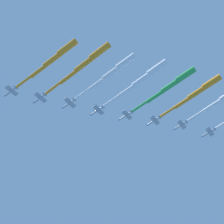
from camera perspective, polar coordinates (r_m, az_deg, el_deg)
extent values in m
cylinder|color=#9EA3AD|center=(191.34, -17.69, 3.58)|extent=(2.67, 9.11, 1.40)
cone|color=#1959A5|center=(193.62, -18.74, 2.73)|extent=(1.50, 1.48, 1.33)
cylinder|color=black|center=(189.30, -16.69, 4.39)|extent=(1.13, 0.74, 1.05)
ellipsoid|color=black|center=(192.60, -18.10, 3.33)|extent=(1.20, 2.02, 0.89)
cube|color=#9EA3AD|center=(191.07, -17.58, 3.66)|extent=(8.28, 3.81, 2.90)
cube|color=#1959A5|center=(189.70, -18.41, 4.36)|extent=(1.02, 2.38, 0.32)
cube|color=#1959A5|center=(192.61, -16.76, 3.00)|extent=(1.02, 2.38, 0.32)
cube|color=#9EA3AD|center=(189.71, -16.89, 4.22)|extent=(3.18, 1.53, 1.15)
cube|color=#1959A5|center=(190.49, -16.88, 4.39)|extent=(0.93, 1.49, 1.83)
cylinder|color=orange|center=(187.02, -15.47, 5.37)|extent=(3.51, 12.33, 1.78)
cylinder|color=orange|center=(183.21, -13.01, 7.23)|extent=(4.39, 12.46, 2.67)
cylinder|color=orange|center=(179.67, -10.58, 9.28)|extent=(5.28, 12.59, 3.57)
cylinder|color=orange|center=(176.67, -8.04, 11.40)|extent=(6.16, 12.72, 4.46)
cylinder|color=#9EA3AD|center=(186.73, -12.84, 2.47)|extent=(2.83, 9.11, 1.40)
cone|color=#1959A5|center=(188.77, -13.95, 1.59)|extent=(1.52, 1.50, 1.33)
cylinder|color=black|center=(184.92, -11.77, 3.30)|extent=(1.13, 0.76, 1.05)
ellipsoid|color=black|center=(187.90, -13.28, 2.21)|extent=(1.23, 2.03, 0.89)
cube|color=#9EA3AD|center=(186.48, -12.72, 2.55)|extent=(8.33, 3.96, 2.84)
cube|color=#1959A5|center=(184.89, -13.54, 3.25)|extent=(1.06, 2.38, 0.32)
cube|color=#1959A5|center=(188.25, -11.91, 1.89)|extent=(1.06, 2.38, 0.32)
cube|color=#9EA3AD|center=(185.28, -11.99, 3.13)|extent=(3.20, 1.58, 1.13)
cube|color=#1959A5|center=(186.06, -12.00, 3.30)|extent=(0.94, 1.50, 1.84)
cylinder|color=orange|center=(182.81, -10.42, 4.36)|extent=(3.84, 13.00, 1.78)
cylinder|color=orange|center=(179.41, -7.69, 6.37)|extent=(4.72, 13.14, 2.66)
cylinder|color=orange|center=(176.33, -4.99, 8.58)|extent=(5.59, 13.29, 3.55)
cylinder|color=orange|center=(173.91, -2.18, 10.85)|extent=(6.47, 13.43, 4.44)
cylinder|color=#9EA3AD|center=(185.82, -7.70, 1.58)|extent=(2.72, 9.10, 1.37)
cone|color=#1959A5|center=(187.56, -8.87, 0.72)|extent=(1.48, 1.48, 1.30)
cylinder|color=black|center=(184.30, -6.57, 2.39)|extent=(1.10, 0.75, 1.02)
ellipsoid|color=black|center=(186.87, -8.17, 1.32)|extent=(1.20, 2.02, 0.87)
cube|color=#9EA3AD|center=(185.60, -7.57, 1.66)|extent=(8.41, 3.90, 2.51)
cube|color=#1959A5|center=(183.87, -8.34, 2.39)|extent=(1.04, 2.38, 0.29)
cube|color=#1959A5|center=(187.52, -6.81, 0.96)|extent=(1.04, 2.38, 0.29)
cube|color=#9EA3AD|center=(184.60, -6.80, 2.23)|extent=(3.23, 1.56, 1.00)
cube|color=#1959A5|center=(185.38, -6.82, 2.39)|extent=(0.86, 1.48, 1.86)
cylinder|color=white|center=(182.68, -5.25, 3.34)|extent=(3.51, 11.94, 1.74)
cylinder|color=white|center=(180.19, -2.64, 5.11)|extent=(4.37, 12.07, 2.61)
cylinder|color=white|center=(177.91, -0.08, 7.07)|extent=(5.23, 12.20, 3.48)
cylinder|color=white|center=(176.18, 2.55, 9.06)|extent=(6.09, 12.33, 4.35)
cylinder|color=#9EA3AD|center=(183.70, -2.59, 0.30)|extent=(2.77, 9.10, 1.37)
cone|color=#1959A5|center=(185.16, -3.82, -0.56)|extent=(1.49, 1.49, 1.31)
cylinder|color=black|center=(182.44, -1.41, 1.12)|extent=(1.11, 0.75, 1.03)
ellipsoid|color=black|center=(184.63, -3.09, 0.05)|extent=(1.21, 2.02, 0.87)
cube|color=#9EA3AD|center=(183.51, -2.45, 0.38)|extent=(8.39, 3.93, 2.60)
cube|color=#1959A5|center=(181.48, -3.18, 1.11)|extent=(1.05, 2.38, 0.30)
cube|color=#1959A5|center=(185.71, -1.74, -0.30)|extent=(1.05, 2.38, 0.30)
cube|color=#9EA3AD|center=(182.69, -1.65, 0.95)|extent=(3.22, 1.57, 1.04)
cube|color=#1959A5|center=(183.44, -1.70, 1.13)|extent=(0.88, 1.49, 1.85)
cylinder|color=white|center=(181.12, -0.02, 2.09)|extent=(3.62, 12.18, 1.75)
cylinder|color=white|center=(179.22, 2.72, 3.89)|extent=(4.48, 12.31, 2.62)
cylinder|color=white|center=(177.52, 5.41, 5.87)|extent=(5.35, 12.45, 3.50)
cylinder|color=white|center=(176.42, 8.15, 7.87)|extent=(6.21, 12.59, 4.37)
cylinder|color=#9EA3AD|center=(185.82, 2.56, -0.61)|extent=(2.75, 9.11, 1.39)
cone|color=#1959A5|center=(186.96, 1.30, -1.45)|extent=(1.50, 1.49, 1.32)
cylinder|color=black|center=(184.87, 3.75, 0.19)|extent=(1.12, 0.75, 1.04)
ellipsoid|color=black|center=(186.60, 2.03, -0.85)|extent=(1.21, 2.02, 0.88)
cube|color=#9EA3AD|center=(185.67, 2.70, -0.53)|extent=(8.35, 3.90, 2.75)
cube|color=#1959A5|center=(183.34, 2.04, 0.16)|extent=(1.04, 2.38, 0.31)
cube|color=#1959A5|center=(188.15, 3.32, -1.18)|extent=(1.04, 2.38, 0.31)
cube|color=#9EA3AD|center=(185.05, 3.51, 0.02)|extent=(3.20, 1.56, 1.09)
cube|color=#1959A5|center=(185.77, 3.44, 0.20)|extent=(0.91, 1.49, 1.84)
cylinder|color=green|center=(183.92, 5.13, 1.11)|extent=(3.55, 11.93, 1.77)
cylinder|color=green|center=(182.75, 7.83, 2.82)|extent=(4.43, 12.06, 2.65)
cylinder|color=green|center=(181.70, 10.45, 4.67)|extent=(5.30, 12.20, 3.53)
cylinder|color=green|center=(181.21, 13.11, 6.54)|extent=(6.17, 12.33, 4.42)
cylinder|color=#9EA3AD|center=(188.96, 7.57, -1.56)|extent=(2.79, 9.10, 1.38)
cone|color=#1959A5|center=(189.80, 6.31, -2.40)|extent=(1.50, 1.49, 1.31)
cylinder|color=black|center=(188.29, 8.76, -0.78)|extent=(1.12, 0.76, 1.03)
ellipsoid|color=black|center=(189.61, 7.03, -1.80)|extent=(1.22, 2.02, 0.88)
cube|color=#9EA3AD|center=(188.84, 7.71, -1.48)|extent=(8.39, 3.95, 2.63)
cube|color=#1959A5|center=(186.34, 7.12, -0.81)|extent=(1.06, 2.38, 0.30)
cube|color=#1959A5|center=(191.49, 8.27, -2.11)|extent=(1.06, 2.38, 0.30)
cube|color=#9EA3AD|center=(188.42, 8.51, -0.94)|extent=(3.22, 1.58, 1.05)
cube|color=#1959A5|center=(189.11, 8.43, -0.76)|extent=(0.89, 1.49, 1.85)
cylinder|color=orange|center=(187.70, 10.06, 0.09)|extent=(3.52, 11.35, 1.75)
cylinder|color=orange|center=(187.17, 12.58, 1.68)|extent=(4.38, 11.49, 2.63)
cylinder|color=orange|center=(186.67, 15.03, 3.40)|extent=(5.25, 11.63, 3.51)
cylinder|color=orange|center=(186.65, 17.48, 5.13)|extent=(6.11, 11.77, 4.38)
cylinder|color=#9EA3AD|center=(194.63, 12.31, -2.30)|extent=(2.83, 9.10, 1.38)
cone|color=#1959A5|center=(195.17, 11.08, -3.12)|extent=(1.50, 1.50, 1.31)
cylinder|color=black|center=(194.25, 13.47, -1.53)|extent=(1.12, 0.76, 1.03)
ellipsoid|color=black|center=(195.15, 11.78, -2.54)|extent=(1.23, 2.03, 0.88)
cube|color=#9EA3AD|center=(194.55, 12.45, -2.23)|extent=(8.39, 3.98, 2.64)
cube|color=#1959A5|center=(191.87, 11.93, -1.58)|extent=(1.07, 2.38, 0.30)
cube|color=#1959A5|center=(197.37, 12.93, -2.82)|extent=(1.07, 2.38, 0.30)
cube|color=#9EA3AD|center=(194.32, 13.23, -1.69)|extent=(3.22, 1.59, 1.05)
cube|color=#1959A5|center=(194.98, 13.14, -1.52)|extent=(0.90, 1.49, 1.85)
cylinder|color=white|center=(193.93, 14.93, -0.57)|extent=(3.85, 13.06, 1.75)
cylinder|color=white|center=(194.03, 17.74, 1.22)|extent=(4.72, 13.21, 2.63)
cylinder|color=#9EA3AD|center=(198.16, 17.06, -3.51)|extent=(2.72, 9.11, 1.39)
cone|color=#1959A5|center=(198.37, 15.83, -4.30)|extent=(1.50, 1.48, 1.32)
cylinder|color=black|center=(198.09, 18.22, -2.76)|extent=(1.12, 0.75, 1.04)
ellipsoid|color=black|center=(198.53, 16.53, -3.73)|extent=(1.21, 2.02, 0.89)
cube|color=#9EA3AD|center=(198.12, 17.20, -3.43)|extent=(8.33, 3.87, 2.79)
cube|color=#1959A5|center=(195.20, 16.78, -2.83)|extent=(1.03, 2.38, 0.32)
cube|color=#1959A5|center=(201.15, 17.59, -3.99)|extent=(1.03, 2.38, 0.32)
cube|color=#9EA3AD|center=(198.09, 17.98, -2.92)|extent=(3.20, 1.55, 1.11)
cube|color=#1959A5|center=(198.70, 17.87, -2.74)|extent=(0.92, 1.49, 1.84)
cylinder|color=white|center=(198.13, 19.45, -1.97)|extent=(3.39, 11.12, 1.77)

